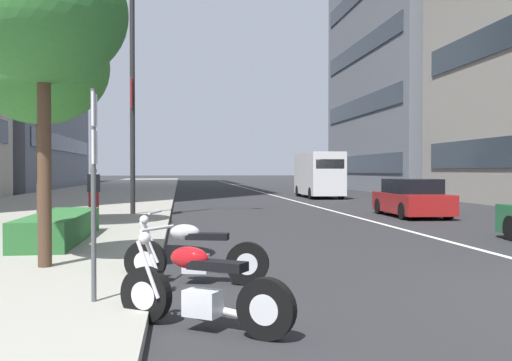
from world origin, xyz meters
name	(u,v)px	position (x,y,z in m)	size (l,w,h in m)	color
sidewalk_right_plaza	(92,197)	(30.00, 11.84, 0.07)	(160.00, 10.07, 0.15)	gray
lane_centre_stripe	(269,194)	(35.00, 0.00, 0.00)	(110.00, 0.16, 0.01)	silver
motorcycle_nearest_camera	(201,292)	(-0.11, 6.24, 0.42)	(1.28, 1.84, 1.10)	black
motorcycle_far_end_row	(194,256)	(2.48, 6.25, 0.42)	(0.81, 2.19, 1.10)	black
car_following_behind	(412,199)	(14.27, -2.16, 0.66)	(4.20, 1.95, 1.41)	maroon
delivery_van_ahead	(319,174)	(29.41, -2.30, 1.51)	(5.98, 2.14, 2.85)	silver
parking_sign_by_curb	(94,169)	(0.78, 7.48, 1.75)	(0.32, 0.06, 2.55)	#47494C
street_lamp_with_banners	(142,75)	(15.04, 7.81, 5.22)	(1.26, 2.56, 8.54)	#232326
clipped_hedge_bed	(60,227)	(7.08, 9.15, 0.45)	(4.62, 1.10, 0.60)	#28602D
street_tree_mid_sidewalk	(43,14)	(3.45, 8.65, 4.27)	(2.71, 2.71, 5.30)	#473323
street_tree_near_plaza_corner	(40,66)	(10.55, 10.36, 4.65)	(3.84, 3.84, 6.15)	#473323
pedestrian_on_plaza	(94,192)	(13.51, 9.33, 1.00)	(0.35, 0.45, 1.68)	maroon
office_tower_near_left	(450,27)	(41.17, -16.84, 14.24)	(21.15, 16.15, 28.48)	slate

